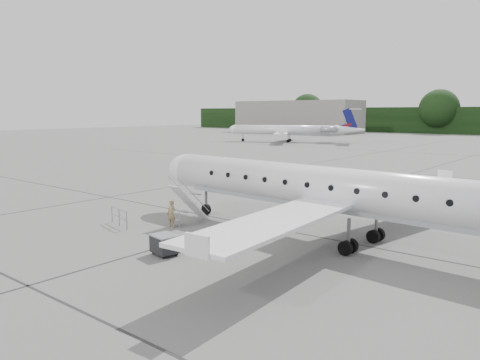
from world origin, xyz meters
The scene contains 8 objects.
ground centered at (0.00, 0.00, 0.00)m, with size 320.00×320.00×0.00m, color slate.
terminal_building centered at (-70.00, 110.00, 5.00)m, with size 40.00×14.00×10.00m, color gray.
main_regional_jet centered at (0.42, 2.57, 3.80)m, with size 29.67×21.36×7.61m, color white, non-canonical shape.
airstair centered at (-8.68, 0.80, 1.19)m, with size 0.85×2.40×2.38m, color white, non-canonical shape.
passenger centered at (-8.76, -0.55, 0.78)m, with size 0.57×0.37×1.56m, color olive.
safety_railing centered at (-11.37, -2.25, 0.50)m, with size 2.20×0.08×1.00m, color gray, non-canonical shape.
baggage_cart centered at (-5.13, -4.33, 0.51)m, with size 1.17×0.95×1.01m, color black, non-canonical shape.
bg_regional_left centered at (-46.47, 67.42, 3.66)m, with size 27.92×20.10×7.32m, color white, non-canonical shape.
Camera 1 is at (10.75, -18.34, 6.56)m, focal length 35.00 mm.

